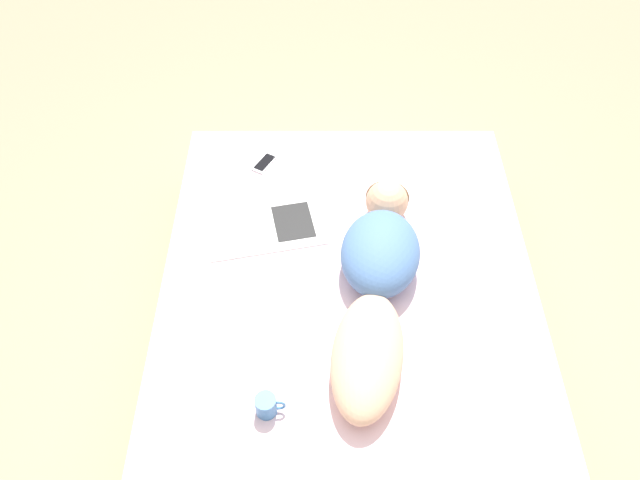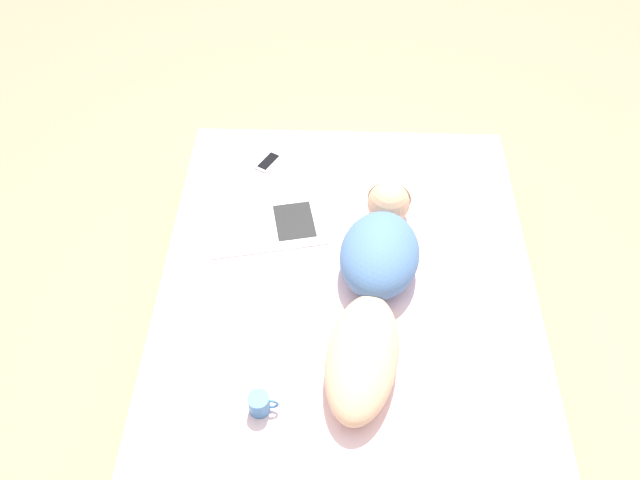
% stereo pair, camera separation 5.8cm
% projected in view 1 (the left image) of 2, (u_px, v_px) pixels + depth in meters
% --- Properties ---
extents(ground_plane, '(12.00, 12.00, 0.00)m').
position_uv_depth(ground_plane, '(346.00, 367.00, 2.96)').
color(ground_plane, '#9E8466').
extents(bed, '(1.65, 2.28, 0.51)m').
position_uv_depth(bed, '(347.00, 339.00, 2.77)').
color(bed, beige).
rests_on(bed, ground_plane).
extents(person, '(0.45, 1.21, 0.22)m').
position_uv_depth(person, '(377.00, 277.00, 2.55)').
color(person, tan).
rests_on(person, bed).
extents(open_magazine, '(0.59, 0.42, 0.01)m').
position_uv_depth(open_magazine, '(266.00, 226.00, 2.85)').
color(open_magazine, white).
rests_on(open_magazine, bed).
extents(coffee_mug, '(0.11, 0.08, 0.09)m').
position_uv_depth(coffee_mug, '(267.00, 405.00, 2.24)').
color(coffee_mug, teal).
rests_on(coffee_mug, bed).
extents(cell_phone, '(0.13, 0.16, 0.01)m').
position_uv_depth(cell_phone, '(265.00, 163.00, 3.12)').
color(cell_phone, silver).
rests_on(cell_phone, bed).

